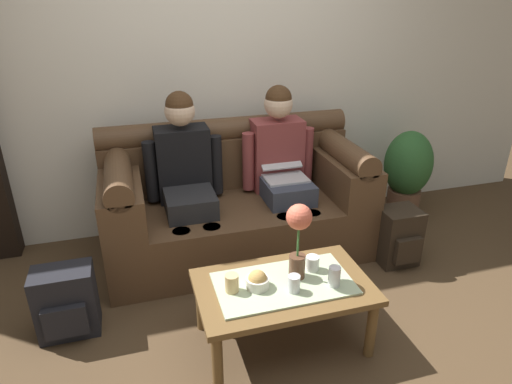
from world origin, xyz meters
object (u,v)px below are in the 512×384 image
Objects in this scene: couch at (236,203)px; cup_near_right at (294,284)px; snack_bowl at (257,281)px; backpack_left at (66,303)px; backpack_right at (398,237)px; person_right at (281,163)px; coffee_table at (283,291)px; flower_vase at (299,232)px; potted_plant at (407,171)px; cup_far_center at (334,276)px; person_left at (186,173)px; cup_near_left at (312,263)px; cup_far_left at (232,283)px.

couch reaches higher than cup_near_right.
cup_near_right is at bearing -26.32° from snack_bowl.
backpack_left is 1.00× the size of backpack_right.
coffee_table is (-0.36, -1.08, -0.31)m from person_right.
backpack_left is at bearing 160.17° from coffee_table.
person_right is 2.78× the size of flower_vase.
coffee_table is at bearing -142.63° from potted_plant.
person_left is at bearing 117.28° from cup_far_center.
cup_near_right reaches higher than coffee_table.
cup_near_left is 0.85× the size of cup_far_left.
backpack_left is at bearing -164.59° from potted_plant.
backpack_right is at bearing -36.68° from person_right.
snack_bowl is at bearing -145.19° from potted_plant.
backpack_right is at bearing 28.14° from cup_near_left.
person_left reaches higher than cup_far_center.
person_right reaches higher than cup_near_left.
flower_vase reaches higher than backpack_left.
cup_near_left is 0.75× the size of cup_far_center.
cup_near_left is (0.20, 0.07, 0.10)m from coffee_table.
cup_near_left is at bearing 7.72° from cup_far_left.
snack_bowl is 0.30× the size of backpack_left.
cup_far_left is at bearing -158.51° from backpack_right.
cup_far_left reaches higher than coffee_table.
person_left is 2.89× the size of backpack_right.
cup_far_left reaches higher than cup_near_left.
flower_vase is 1.04× the size of backpack_right.
cup_near_right is at bearing -73.21° from coffee_table.
cup_far_center is at bearing -13.79° from snack_bowl.
couch reaches higher than coffee_table.
cup_far_center is 0.27× the size of backpack_right.
cup_near_left is at bearing 20.38° from coffee_table.
cup_far_center reaches higher than snack_bowl.
cup_far_center is (0.25, -1.18, 0.08)m from couch.
cup_far_left is (-0.31, 0.09, 0.00)m from cup_near_right.
coffee_table is at bearing -159.62° from cup_near_left.
person_right reaches higher than cup_near_right.
potted_plant is (1.53, 0.08, 0.05)m from couch.
cup_near_right is at bearing -105.91° from person_right.
cup_far_left is at bearing -104.89° from couch.
person_right is (0.36, -0.00, 0.28)m from couch.
person_left reaches higher than backpack_left.
couch reaches higher than snack_bowl.
backpack_right is at bearing 3.11° from backpack_left.
potted_plant reaches higher than cup_near_right.
cup_far_left is at bearing -172.28° from cup_near_left.
cup_near_left is 0.11× the size of potted_plant.
backpack_left is (-0.81, -0.66, -0.45)m from person_left.
backpack_left is at bearing 165.66° from cup_near_left.
flower_vase is (-0.27, -1.05, 0.03)m from person_right.
person_right reaches higher than cup_far_left.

